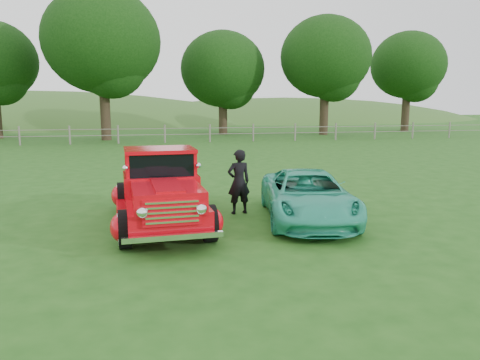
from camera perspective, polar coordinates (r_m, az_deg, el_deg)
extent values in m
plane|color=#1D4D14|center=(9.83, -4.70, -7.03)|extent=(140.00, 140.00, 0.00)
ellipsoid|color=#2D5E22|center=(69.91, -24.98, 2.47)|extent=(84.00, 60.00, 18.00)
ellipsoid|color=#2D5E22|center=(74.69, 5.43, 4.61)|extent=(72.00, 52.00, 14.00)
cube|color=slate|center=(31.46, -9.15, 5.49)|extent=(48.00, 0.04, 0.04)
cube|color=slate|center=(31.44, -9.17, 6.22)|extent=(48.00, 0.04, 0.04)
cylinder|color=black|center=(34.50, -16.14, 8.71)|extent=(0.70, 0.70, 4.84)
ellipsoid|color=black|center=(34.72, -16.50, 15.98)|extent=(8.00, 8.00, 7.20)
cylinder|color=black|center=(38.84, -2.09, 8.35)|extent=(0.70, 0.70, 3.74)
ellipsoid|color=black|center=(38.90, -2.12, 13.36)|extent=(6.80, 6.80, 6.12)
cylinder|color=black|center=(38.97, 10.21, 8.70)|extent=(0.70, 0.70, 4.40)
ellipsoid|color=black|center=(39.11, 10.40, 14.56)|extent=(7.20, 7.20, 6.48)
cylinder|color=black|center=(45.59, 19.55, 8.29)|extent=(0.70, 0.70, 4.18)
ellipsoid|color=black|center=(45.69, 19.83, 13.05)|extent=(6.60, 6.60, 5.94)
cylinder|color=black|center=(9.31, -13.88, -5.83)|extent=(0.29, 0.77, 0.76)
cylinder|color=black|center=(9.47, -3.75, -5.30)|extent=(0.29, 0.77, 0.76)
cylinder|color=black|center=(12.33, -14.15, -2.03)|extent=(0.29, 0.77, 0.76)
cylinder|color=black|center=(12.45, -6.49, -1.68)|extent=(0.29, 0.77, 0.76)
cube|color=red|center=(10.80, -9.67, -2.43)|extent=(1.86, 4.70, 0.44)
ellipsoid|color=red|center=(9.30, -14.32, -5.61)|extent=(0.46, 0.77, 0.54)
ellipsoid|color=red|center=(9.47, -3.33, -5.04)|extent=(0.46, 0.77, 0.54)
ellipsoid|color=red|center=(12.32, -14.48, -1.86)|extent=(0.46, 0.77, 0.54)
ellipsoid|color=red|center=(12.45, -6.17, -1.48)|extent=(0.46, 0.77, 0.54)
cube|color=red|center=(9.21, -8.86, -2.04)|extent=(1.43, 1.68, 0.42)
cube|color=red|center=(10.63, -9.68, -0.38)|extent=(1.68, 1.45, 0.44)
cube|color=black|center=(10.56, -9.76, 2.13)|extent=(1.52, 1.21, 0.50)
cube|color=red|center=(10.52, -9.80, 3.64)|extent=(1.60, 1.32, 0.08)
cube|color=red|center=(12.06, -10.30, 0.61)|extent=(1.30, 2.02, 0.45)
cube|color=white|center=(8.45, -8.26, -3.93)|extent=(1.07, 0.17, 0.50)
cube|color=white|center=(8.47, -8.11, -6.92)|extent=(1.81, 0.22, 0.10)
cube|color=white|center=(13.20, -10.61, -0.95)|extent=(1.71, 0.21, 0.10)
imported|color=#2BAF8D|center=(11.18, 8.26, -1.96)|extent=(2.60, 4.47, 1.17)
imported|color=black|center=(11.68, -0.15, -0.21)|extent=(0.65, 0.48, 1.62)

